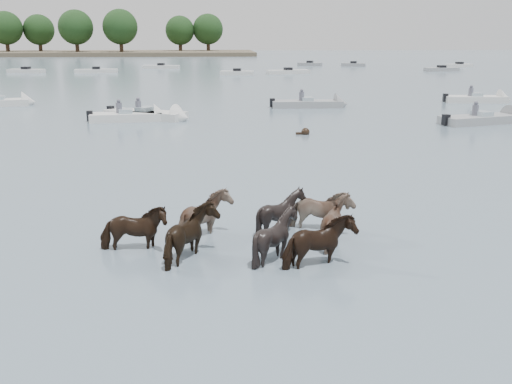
{
  "coord_description": "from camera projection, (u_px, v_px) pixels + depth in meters",
  "views": [
    {
      "loc": [
        -0.73,
        -10.68,
        4.94
      ],
      "look_at": [
        0.27,
        3.24,
        1.1
      ],
      "focal_mm": 39.77,
      "sensor_mm": 36.0,
      "label": 1
    }
  ],
  "objects": [
    {
      "name": "ground",
      "position": [
        254.0,
        286.0,
        11.63
      ],
      "size": [
        400.0,
        400.0,
        0.0
      ],
      "primitive_type": "plane",
      "color": "#4B616D",
      "rests_on": "ground"
    },
    {
      "name": "pony_herd",
      "position": [
        257.0,
        229.0,
        13.64
      ],
      "size": [
        6.45,
        3.7,
        1.47
      ],
      "color": "black",
      "rests_on": "ground"
    },
    {
      "name": "swimming_pony",
      "position": [
        305.0,
        132.0,
        29.52
      ],
      "size": [
        0.72,
        0.44,
        0.44
      ],
      "color": "black",
      "rests_on": "ground"
    },
    {
      "name": "motorboat_a",
      "position": [
        138.0,
        117.0,
        34.34
      ],
      "size": [
        4.94,
        2.11,
        1.92
      ],
      "rotation": [
        0.0,
        0.0,
        0.11
      ],
      "color": "silver",
      "rests_on": "ground"
    },
    {
      "name": "motorboat_b",
      "position": [
        156.0,
        116.0,
        34.88
      ],
      "size": [
        5.81,
        4.14,
        1.92
      ],
      "rotation": [
        0.0,
        0.0,
        -0.5
      ],
      "color": "silver",
      "rests_on": "ground"
    },
    {
      "name": "motorboat_c",
      "position": [
        318.0,
        104.0,
        40.82
      ],
      "size": [
        5.66,
        1.68,
        1.92
      ],
      "rotation": [
        0.0,
        0.0,
        -0.01
      ],
      "color": "gray",
      "rests_on": "ground"
    },
    {
      "name": "motorboat_d",
      "position": [
        491.0,
        119.0,
        33.42
      ],
      "size": [
        5.71,
        3.09,
        1.92
      ],
      "rotation": [
        0.0,
        0.0,
        0.29
      ],
      "color": "gray",
      "rests_on": "ground"
    },
    {
      "name": "motorboat_e",
      "position": [
        485.0,
        99.0,
        43.9
      ],
      "size": [
        5.31,
        2.05,
        1.92
      ],
      "rotation": [
        0.0,
        0.0,
        -0.09
      ],
      "color": "silver",
      "rests_on": "ground"
    },
    {
      "name": "motorboat_f",
      "position": [
        10.0,
        102.0,
        41.77
      ],
      "size": [
        4.81,
        2.6,
        1.92
      ],
      "rotation": [
        0.0,
        0.0,
        0.23
      ],
      "color": "silver",
      "rests_on": "ground"
    },
    {
      "name": "distant_flotilla",
      "position": [
        209.0,
        69.0,
        83.47
      ],
      "size": [
        108.16,
        28.83,
        0.93
      ],
      "color": "silver",
      "rests_on": "ground"
    }
  ]
}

